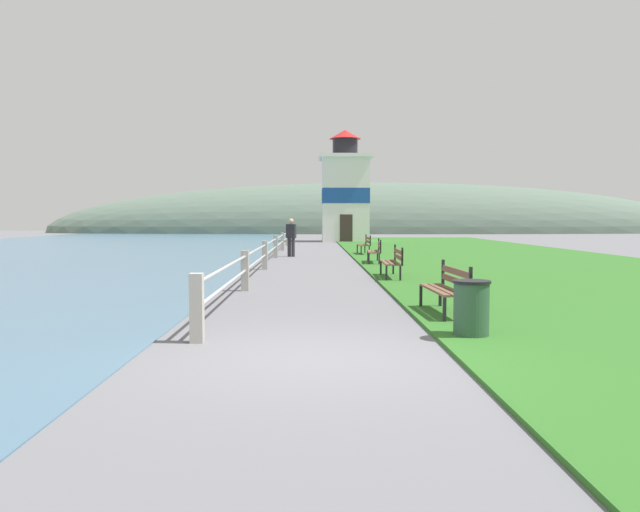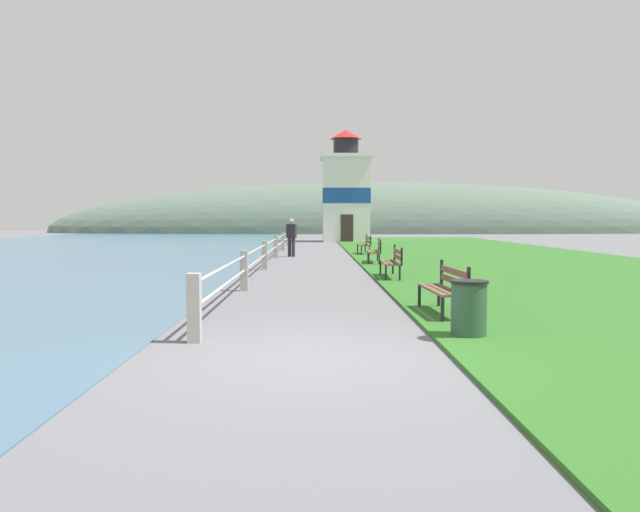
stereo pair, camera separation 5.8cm
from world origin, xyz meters
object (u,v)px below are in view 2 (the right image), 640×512
object	(u,v)px
person_strolling	(291,236)
trash_bin	(469,310)
park_bench_midway	(393,260)
park_bench_by_lighthouse	(365,244)
lighthouse	(346,193)
park_bench_near	(446,286)
park_bench_far	(376,250)

from	to	relation	value
person_strolling	trash_bin	world-z (taller)	person_strolling
park_bench_midway	person_strolling	distance (m)	10.90
park_bench_by_lighthouse	lighthouse	xyz separation A→B (m)	(-0.05, 17.14, 3.04)
park_bench_near	park_bench_midway	bearing A→B (deg)	-91.71
person_strolling	trash_bin	xyz separation A→B (m)	(3.21, -19.17, -0.50)
park_bench_midway	lighthouse	world-z (taller)	lighthouse
park_bench_near	trash_bin	bearing A→B (deg)	84.77
park_bench_midway	park_bench_by_lighthouse	xyz separation A→B (m)	(0.18, 11.59, -0.00)
lighthouse	person_strolling	bearing A→B (deg)	-100.42
park_bench_near	park_bench_midway	size ratio (longest dim) A/B	0.92
park_bench_midway	trash_bin	xyz separation A→B (m)	(-0.03, -8.76, -0.12)
lighthouse	trash_bin	bearing A→B (deg)	-90.24
park_bench_midway	park_bench_far	world-z (taller)	same
park_bench_far	person_strolling	size ratio (longest dim) A/B	1.16
park_bench_near	park_bench_far	bearing A→B (deg)	-92.45
park_bench_far	person_strolling	xyz separation A→B (m)	(-3.34, 4.57, 0.39)
person_strolling	trash_bin	distance (m)	19.44
park_bench_far	lighthouse	world-z (taller)	lighthouse
lighthouse	park_bench_by_lighthouse	bearing A→B (deg)	-89.84
park_bench_by_lighthouse	person_strolling	xyz separation A→B (m)	(-3.42, -1.19, 0.39)
park_bench_near	trash_bin	size ratio (longest dim) A/B	2.19
person_strolling	park_bench_near	bearing A→B (deg)	-149.41
lighthouse	park_bench_near	bearing A→B (deg)	-90.09
park_bench_by_lighthouse	person_strolling	distance (m)	3.64
park_bench_by_lighthouse	park_bench_near	bearing A→B (deg)	87.68
lighthouse	trash_bin	xyz separation A→B (m)	(-0.16, -37.50, -3.15)
park_bench_far	lighthouse	size ratio (longest dim) A/B	0.24
trash_bin	lighthouse	bearing A→B (deg)	89.76
trash_bin	park_bench_midway	bearing A→B (deg)	89.82
lighthouse	trash_bin	distance (m)	37.63
park_bench_near	park_bench_far	size ratio (longest dim) A/B	0.93
park_bench_near	park_bench_by_lighthouse	size ratio (longest dim) A/B	1.06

